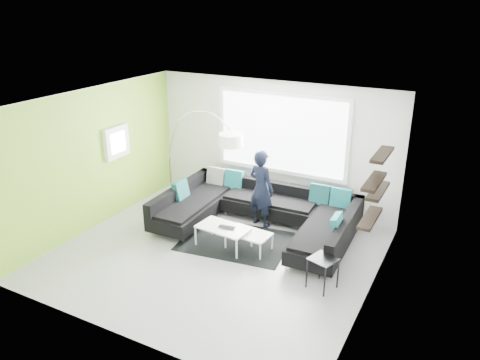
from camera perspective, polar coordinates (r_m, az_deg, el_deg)
name	(u,v)px	position (r m, az deg, el deg)	size (l,w,h in m)	color
ground	(215,254)	(8.66, -3.01, -9.04)	(5.50, 5.50, 0.00)	gray
room_shell	(221,158)	(8.05, -2.28, 2.74)	(5.54, 5.04, 2.82)	silver
sectional_sofa	(256,215)	(9.28, 1.98, -4.34)	(3.82, 2.44, 0.81)	black
rug	(235,241)	(9.07, -0.57, -7.45)	(2.02, 1.47, 0.01)	black
coffee_table	(236,238)	(8.76, -0.51, -7.09)	(1.25, 0.73, 0.41)	white
arc_lamp	(169,153)	(10.64, -8.69, 3.31)	(2.11, 0.97, 2.25)	silver
side_table	(322,273)	(7.73, 10.00, -11.12)	(0.39, 0.39, 0.54)	black
person	(261,189)	(9.39, 2.61, -1.05)	(0.67, 0.52, 1.60)	black
laptop	(226,228)	(8.63, -1.74, -5.93)	(0.33, 0.24, 0.02)	black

